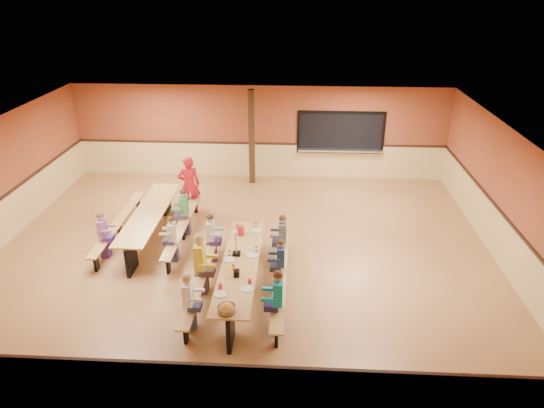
{
  "coord_description": "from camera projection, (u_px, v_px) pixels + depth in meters",
  "views": [
    {
      "loc": [
        1.26,
        -10.08,
        6.06
      ],
      "look_at": [
        0.67,
        0.33,
        1.15
      ],
      "focal_mm": 32.0,
      "sensor_mm": 36.0,
      "label": 1
    }
  ],
  "objects": [
    {
      "name": "seated_child_navy_right",
      "position": [
        281.0,
        264.0,
        10.17
      ],
      "size": [
        0.34,
        0.28,
        1.16
      ],
      "primitive_type": null,
      "color": "navy",
      "rests_on": "ground"
    },
    {
      "name": "seated_child_green_sec",
      "position": [
        185.0,
        212.0,
        12.33
      ],
      "size": [
        0.38,
        0.31,
        1.23
      ],
      "primitive_type": null,
      "color": "#3E8248",
      "rests_on": "ground"
    },
    {
      "name": "cafeteria_table_second",
      "position": [
        150.0,
        219.0,
        12.16
      ],
      "size": [
        1.91,
        3.7,
        0.74
      ],
      "color": "#B38747",
      "rests_on": "ground"
    },
    {
      "name": "napkin_dispenser",
      "position": [
        237.0,
        273.0,
        9.46
      ],
      "size": [
        0.1,
        0.14,
        0.13
      ],
      "primitive_type": "cube",
      "color": "black",
      "rests_on": "cafeteria_table_main"
    },
    {
      "name": "table_paddle",
      "position": [
        236.0,
        249.0,
        10.15
      ],
      "size": [
        0.16,
        0.16,
        0.56
      ],
      "color": "black",
      "rests_on": "cafeteria_table_main"
    },
    {
      "name": "punch_pitcher",
      "position": [
        241.0,
        231.0,
        10.95
      ],
      "size": [
        0.16,
        0.16,
        0.22
      ],
      "primitive_type": "cylinder",
      "color": "red",
      "rests_on": "cafeteria_table_main"
    },
    {
      "name": "seated_child_char_right",
      "position": [
        283.0,
        239.0,
        11.09
      ],
      "size": [
        0.36,
        0.3,
        1.2
      ],
      "primitive_type": null,
      "color": "#494D54",
      "rests_on": "ground"
    },
    {
      "name": "standing_woman",
      "position": [
        189.0,
        185.0,
        13.41
      ],
      "size": [
        0.69,
        0.55,
        1.66
      ],
      "primitive_type": "imported",
      "rotation": [
        0.0,
        0.0,
        3.42
      ],
      "color": "red",
      "rests_on": "ground"
    },
    {
      "name": "seated_child_tan_sec",
      "position": [
        172.0,
        239.0,
        11.18
      ],
      "size": [
        0.33,
        0.27,
        1.13
      ],
      "primitive_type": null,
      "color": "beige",
      "rests_on": "ground"
    },
    {
      "name": "seated_child_purple_sec",
      "position": [
        103.0,
        236.0,
        11.31
      ],
      "size": [
        0.34,
        0.28,
        1.14
      ],
      "primitive_type": null,
      "color": "#814D78",
      "rests_on": "ground"
    },
    {
      "name": "seated_child_teal_right",
      "position": [
        278.0,
        301.0,
        8.96
      ],
      "size": [
        0.39,
        0.32,
        1.25
      ],
      "primitive_type": null,
      "color": "#1193A7",
      "rests_on": "ground"
    },
    {
      "name": "condiment_mustard",
      "position": [
        233.0,
        267.0,
        9.62
      ],
      "size": [
        0.06,
        0.06,
        0.17
      ],
      "primitive_type": "cylinder",
      "color": "yellow",
      "rests_on": "cafeteria_table_main"
    },
    {
      "name": "condiment_ketchup",
      "position": [
        235.0,
        272.0,
        9.46
      ],
      "size": [
        0.06,
        0.06,
        0.17
      ],
      "primitive_type": "cylinder",
      "color": "#B2140F",
      "rests_on": "cafeteria_table_main"
    },
    {
      "name": "kitchen_pass_through",
      "position": [
        341.0,
        134.0,
        15.46
      ],
      "size": [
        2.78,
        0.28,
        1.38
      ],
      "color": "black",
      "rests_on": "ground"
    },
    {
      "name": "cafeteria_table_main",
      "position": [
        240.0,
        272.0,
        10.01
      ],
      "size": [
        1.91,
        3.7,
        0.74
      ],
      "color": "#B38747",
      "rests_on": "ground"
    },
    {
      "name": "place_settings",
      "position": [
        240.0,
        261.0,
        9.9
      ],
      "size": [
        0.65,
        3.3,
        0.11
      ],
      "primitive_type": null,
      "color": "beige",
      "rests_on": "cafeteria_table_main"
    },
    {
      "name": "room_envelope",
      "position": [
        243.0,
        227.0,
        11.46
      ],
      "size": [
        12.04,
        10.04,
        3.02
      ],
      "color": "brown",
      "rests_on": "ground"
    },
    {
      "name": "seated_adult_yellow",
      "position": [
        200.0,
        264.0,
        10.0
      ],
      "size": [
        0.44,
        0.36,
        1.36
      ],
      "primitive_type": null,
      "color": "yellow",
      "rests_on": "ground"
    },
    {
      "name": "seated_child_white_left",
      "position": [
        189.0,
        302.0,
        8.97
      ],
      "size": [
        0.36,
        0.29,
        1.18
      ],
      "primitive_type": null,
      "color": "white",
      "rests_on": "ground"
    },
    {
      "name": "seated_child_grey_left",
      "position": [
        211.0,
        238.0,
        11.16
      ],
      "size": [
        0.36,
        0.29,
        1.18
      ],
      "primitive_type": null,
      "color": "silver",
      "rests_on": "ground"
    },
    {
      "name": "chip_bowl",
      "position": [
        226.0,
        308.0,
        8.44
      ],
      "size": [
        0.32,
        0.32,
        0.15
      ],
      "primitive_type": null,
      "color": "orange",
      "rests_on": "cafeteria_table_main"
    },
    {
      "name": "ground",
      "position": [
        244.0,
        252.0,
        11.75
      ],
      "size": [
        12.0,
        12.0,
        0.0
      ],
      "primitive_type": "plane",
      "color": "#936237",
      "rests_on": "ground"
    },
    {
      "name": "structural_post",
      "position": [
        252.0,
        138.0,
        15.1
      ],
      "size": [
        0.18,
        0.18,
        3.0
      ],
      "primitive_type": "cube",
      "color": "black",
      "rests_on": "ground"
    }
  ]
}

